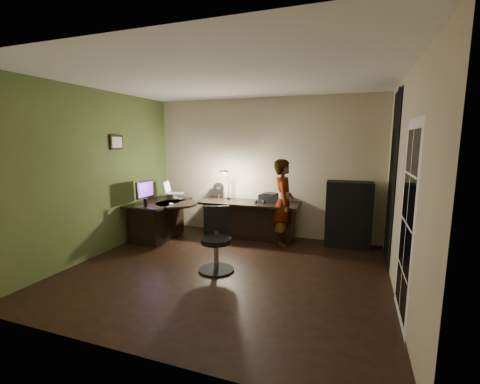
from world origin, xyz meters
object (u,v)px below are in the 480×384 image
(desk_right, at_px, (249,220))
(person, at_px, (283,203))
(cabinet, at_px, (348,214))
(desk_left, at_px, (160,220))
(monitor, at_px, (144,196))
(office_chair, at_px, (216,240))

(desk_right, relative_size, person, 1.23)
(person, bearing_deg, desk_right, 63.21)
(cabinet, bearing_deg, desk_left, -169.59)
(desk_left, distance_m, cabinet, 3.52)
(cabinet, bearing_deg, desk_right, -177.11)
(cabinet, xyz_separation_m, monitor, (-3.56, -1.02, 0.29))
(office_chair, bearing_deg, cabinet, 23.94)
(desk_right, distance_m, monitor, 2.01)
(monitor, bearing_deg, person, 16.17)
(desk_right, xyz_separation_m, person, (0.71, -0.16, 0.42))
(office_chair, xyz_separation_m, person, (0.65, 1.51, 0.32))
(cabinet, bearing_deg, monitor, -165.77)
(desk_left, distance_m, person, 2.40)
(desk_right, distance_m, cabinet, 1.84)
(desk_left, bearing_deg, desk_right, 20.21)
(desk_left, height_order, desk_right, desk_left)
(office_chair, bearing_deg, desk_right, 70.00)
(office_chair, height_order, person, person)
(cabinet, distance_m, office_chair, 2.54)
(desk_left, bearing_deg, cabinet, 12.23)
(desk_right, bearing_deg, monitor, -154.99)
(desk_left, distance_m, monitor, 0.59)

